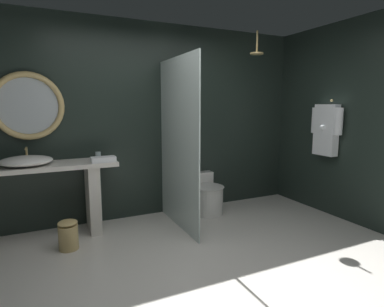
{
  "coord_description": "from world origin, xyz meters",
  "views": [
    {
      "loc": [
        -1.26,
        -2.25,
        1.52
      ],
      "look_at": [
        0.24,
        0.94,
        0.98
      ],
      "focal_mm": 29.36,
      "sensor_mm": 36.0,
      "label": 1
    }
  ],
  "objects_px": {
    "hanging_bathrobe": "(326,128)",
    "waste_bin": "(68,234)",
    "folded_hand_towel": "(103,159)",
    "round_wall_mirror": "(28,106)",
    "vessel_sink": "(26,161)",
    "rain_shower_head": "(257,51)",
    "toilet": "(206,196)",
    "tumbler_cup": "(98,156)"
  },
  "relations": [
    {
      "from": "waste_bin",
      "to": "folded_hand_towel",
      "type": "height_order",
      "value": "folded_hand_towel"
    },
    {
      "from": "rain_shower_head",
      "to": "folded_hand_towel",
      "type": "height_order",
      "value": "rain_shower_head"
    },
    {
      "from": "round_wall_mirror",
      "to": "waste_bin",
      "type": "height_order",
      "value": "round_wall_mirror"
    },
    {
      "from": "rain_shower_head",
      "to": "waste_bin",
      "type": "height_order",
      "value": "rain_shower_head"
    },
    {
      "from": "vessel_sink",
      "to": "tumbler_cup",
      "type": "xyz_separation_m",
      "value": [
        0.77,
        0.05,
        -0.01
      ]
    },
    {
      "from": "tumbler_cup",
      "to": "rain_shower_head",
      "type": "bearing_deg",
      "value": -7.48
    },
    {
      "from": "folded_hand_towel",
      "to": "hanging_bathrobe",
      "type": "bearing_deg",
      "value": -11.84
    },
    {
      "from": "vessel_sink",
      "to": "tumbler_cup",
      "type": "relative_size",
      "value": 5.45
    },
    {
      "from": "round_wall_mirror",
      "to": "folded_hand_towel",
      "type": "bearing_deg",
      "value": -26.66
    },
    {
      "from": "rain_shower_head",
      "to": "toilet",
      "type": "relative_size",
      "value": 0.5
    },
    {
      "from": "toilet",
      "to": "rain_shower_head",
      "type": "bearing_deg",
      "value": -20.98
    },
    {
      "from": "vessel_sink",
      "to": "round_wall_mirror",
      "type": "relative_size",
      "value": 0.7
    },
    {
      "from": "waste_bin",
      "to": "toilet",
      "type": "bearing_deg",
      "value": 12.36
    },
    {
      "from": "round_wall_mirror",
      "to": "hanging_bathrobe",
      "type": "xyz_separation_m",
      "value": [
        3.62,
        -0.98,
        -0.29
      ]
    },
    {
      "from": "vessel_sink",
      "to": "toilet",
      "type": "distance_m",
      "value": 2.32
    },
    {
      "from": "tumbler_cup",
      "to": "hanging_bathrobe",
      "type": "bearing_deg",
      "value": -14.86
    },
    {
      "from": "rain_shower_head",
      "to": "round_wall_mirror",
      "type": "bearing_deg",
      "value": 170.26
    },
    {
      "from": "tumbler_cup",
      "to": "toilet",
      "type": "distance_m",
      "value": 1.6
    },
    {
      "from": "tumbler_cup",
      "to": "folded_hand_towel",
      "type": "height_order",
      "value": "tumbler_cup"
    },
    {
      "from": "hanging_bathrobe",
      "to": "toilet",
      "type": "distance_m",
      "value": 1.9
    },
    {
      "from": "round_wall_mirror",
      "to": "toilet",
      "type": "xyz_separation_m",
      "value": [
        2.17,
        -0.24,
        -1.27
      ]
    },
    {
      "from": "vessel_sink",
      "to": "hanging_bathrobe",
      "type": "bearing_deg",
      "value": -11.11
    },
    {
      "from": "tumbler_cup",
      "to": "waste_bin",
      "type": "xyz_separation_m",
      "value": [
        -0.41,
        -0.44,
        -0.75
      ]
    },
    {
      "from": "rain_shower_head",
      "to": "tumbler_cup",
      "type": "bearing_deg",
      "value": 172.52
    },
    {
      "from": "folded_hand_towel",
      "to": "toilet",
      "type": "bearing_deg",
      "value": 5.48
    },
    {
      "from": "toilet",
      "to": "folded_hand_towel",
      "type": "relative_size",
      "value": 2.2
    },
    {
      "from": "tumbler_cup",
      "to": "waste_bin",
      "type": "relative_size",
      "value": 0.31
    },
    {
      "from": "vessel_sink",
      "to": "waste_bin",
      "type": "height_order",
      "value": "vessel_sink"
    },
    {
      "from": "hanging_bathrobe",
      "to": "waste_bin",
      "type": "distance_m",
      "value": 3.49
    },
    {
      "from": "rain_shower_head",
      "to": "folded_hand_towel",
      "type": "relative_size",
      "value": 1.1
    },
    {
      "from": "hanging_bathrobe",
      "to": "folded_hand_towel",
      "type": "bearing_deg",
      "value": 168.16
    },
    {
      "from": "round_wall_mirror",
      "to": "hanging_bathrobe",
      "type": "height_order",
      "value": "round_wall_mirror"
    },
    {
      "from": "rain_shower_head",
      "to": "waste_bin",
      "type": "distance_m",
      "value": 3.25
    },
    {
      "from": "waste_bin",
      "to": "folded_hand_towel",
      "type": "relative_size",
      "value": 1.16
    },
    {
      "from": "hanging_bathrobe",
      "to": "folded_hand_towel",
      "type": "relative_size",
      "value": 2.74
    },
    {
      "from": "toilet",
      "to": "hanging_bathrobe",
      "type": "bearing_deg",
      "value": -26.97
    },
    {
      "from": "rain_shower_head",
      "to": "waste_bin",
      "type": "relative_size",
      "value": 0.95
    },
    {
      "from": "round_wall_mirror",
      "to": "toilet",
      "type": "height_order",
      "value": "round_wall_mirror"
    },
    {
      "from": "hanging_bathrobe",
      "to": "toilet",
      "type": "relative_size",
      "value": 1.25
    },
    {
      "from": "vessel_sink",
      "to": "waste_bin",
      "type": "xyz_separation_m",
      "value": [
        0.36,
        -0.39,
        -0.76
      ]
    },
    {
      "from": "round_wall_mirror",
      "to": "waste_bin",
      "type": "relative_size",
      "value": 2.41
    },
    {
      "from": "waste_bin",
      "to": "folded_hand_towel",
      "type": "xyz_separation_m",
      "value": [
        0.44,
        0.27,
        0.73
      ]
    }
  ]
}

